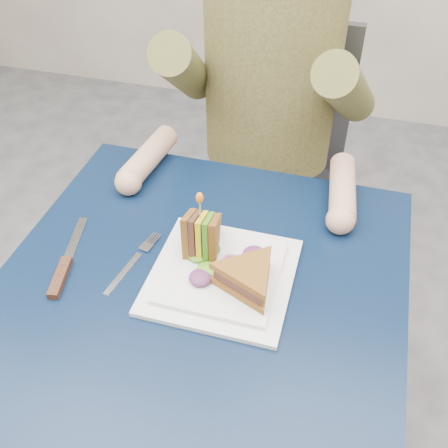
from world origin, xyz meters
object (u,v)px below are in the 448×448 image
(chair, at_px, (271,158))
(knife, at_px, (63,270))
(sandwich_upright, at_px, (201,236))
(fork, at_px, (132,264))
(diner, at_px, (271,55))
(table, at_px, (201,309))
(sandwich_flat, at_px, (248,277))
(plate, at_px, (222,275))

(chair, distance_m, knife, 0.81)
(chair, relative_size, sandwich_upright, 6.31)
(sandwich_upright, relative_size, fork, 0.83)
(diner, height_order, knife, diner)
(diner, xyz_separation_m, sandwich_upright, (-0.02, -0.52, -0.13))
(table, distance_m, sandwich_upright, 0.15)
(diner, distance_m, sandwich_upright, 0.54)
(table, height_order, sandwich_upright, sandwich_upright)
(fork, bearing_deg, chair, 78.77)
(chair, bearing_deg, table, -90.00)
(sandwich_upright, height_order, knife, sandwich_upright)
(sandwich_upright, bearing_deg, sandwich_flat, -32.90)
(diner, bearing_deg, sandwich_flat, -81.13)
(diner, relative_size, fork, 4.17)
(table, relative_size, fork, 4.20)
(table, bearing_deg, fork, 177.90)
(table, xyz_separation_m, fork, (-0.14, 0.01, 0.08))
(chair, xyz_separation_m, sandwich_upright, (-0.02, -0.64, 0.24))
(chair, distance_m, sandwich_upright, 0.68)
(plate, height_order, sandwich_upright, sandwich_upright)
(table, bearing_deg, sandwich_upright, 103.64)
(chair, bearing_deg, sandwich_upright, -91.40)
(sandwich_flat, xyz_separation_m, fork, (-0.23, 0.01, -0.04))
(sandwich_flat, relative_size, fork, 1.02)
(chair, relative_size, diner, 1.25)
(sandwich_flat, bearing_deg, plate, 155.56)
(chair, bearing_deg, diner, -90.00)
(table, distance_m, knife, 0.27)
(fork, bearing_deg, diner, 76.68)
(table, relative_size, sandwich_flat, 4.10)
(table, distance_m, fork, 0.16)
(sandwich_flat, distance_m, knife, 0.35)
(sandwich_flat, bearing_deg, sandwich_upright, 147.10)
(diner, bearing_deg, knife, -111.81)
(plate, xyz_separation_m, knife, (-0.29, -0.07, -0.00))
(table, xyz_separation_m, chair, (0.00, 0.70, -0.11))
(table, xyz_separation_m, sandwich_flat, (0.09, -0.01, 0.12))
(chair, xyz_separation_m, diner, (-0.00, -0.11, 0.37))
(table, bearing_deg, plate, 27.05)
(sandwich_upright, xyz_separation_m, fork, (-0.12, -0.06, -0.05))
(diner, distance_m, sandwich_flat, 0.62)
(sandwich_flat, distance_m, sandwich_upright, 0.13)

